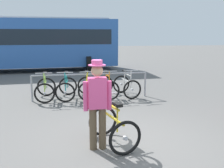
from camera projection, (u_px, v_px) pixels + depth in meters
ground_plane at (129, 143)px, 5.22m from camera, size 80.00×80.00×0.00m
bike_rack_rail at (91, 79)px, 8.61m from camera, size 3.91×0.18×0.88m
racked_bike_lime at (45, 89)px, 8.57m from camera, size 0.69×1.11×0.97m
racked_bike_teal at (67, 88)px, 8.70m from camera, size 0.74×1.15×0.97m
racked_bike_yellow at (87, 87)px, 8.82m from camera, size 0.68×1.11×0.97m
racked_bike_orange at (107, 86)px, 8.95m from camera, size 0.72×1.15×0.98m
racked_bike_white at (126, 86)px, 9.08m from camera, size 0.84×1.18×0.97m
featured_bicycle at (110, 120)px, 5.16m from camera, size 0.94×1.25×1.09m
person_with_featured_bike at (97, 101)px, 4.77m from camera, size 0.53×0.32×1.72m
bus_distant at (30, 41)px, 14.96m from camera, size 10.14×3.83×3.08m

